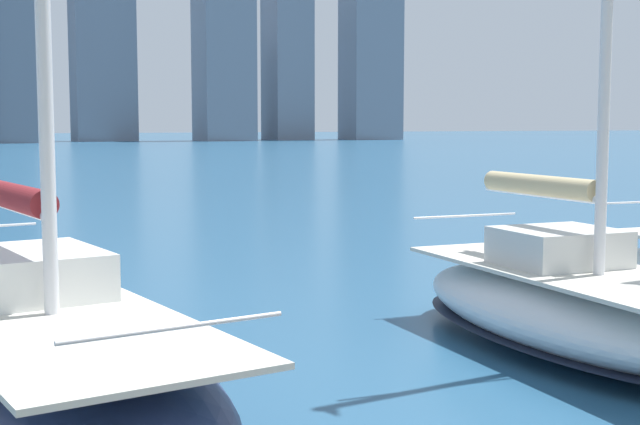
{
  "coord_description": "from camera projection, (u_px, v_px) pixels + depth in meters",
  "views": [
    {
      "loc": [
        5.04,
        3.56,
        3.33
      ],
      "look_at": [
        0.22,
        -6.61,
        2.2
      ],
      "focal_mm": 50.0,
      "sensor_mm": 36.0,
      "label": 1
    }
  ],
  "objects": [
    {
      "name": "sailboat_maroon",
      "position": [
        36.0,
        351.0,
        10.25
      ],
      "size": [
        4.0,
        8.89,
        10.69
      ],
      "color": "navy",
      "rests_on": "ground"
    },
    {
      "name": "sailboat_tan",
      "position": [
        573.0,
        304.0,
        13.09
      ],
      "size": [
        3.13,
        6.92,
        9.75
      ],
      "color": "silver",
      "rests_on": "ground"
    }
  ]
}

